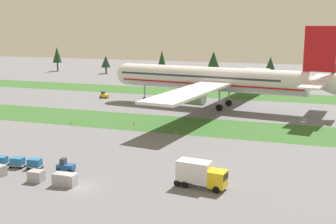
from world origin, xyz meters
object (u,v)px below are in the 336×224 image
(uld_container_2, at_px, (36,176))
(taxiway_marker_1, at_px, (134,124))
(pushback_tractor, at_px, (104,95))
(uld_container_1, at_px, (61,179))
(ground_crew_marshaller, at_px, (68,181))
(cargo_dolly_third, at_px, (1,160))
(taxiway_marker_0, at_px, (176,132))
(uld_container_3, at_px, (69,180))
(airliner, at_px, (217,79))
(baggage_tug, at_px, (65,166))
(catering_truck, at_px, (200,174))
(cargo_dolly_second, at_px, (17,162))
(cargo_dolly_lead, at_px, (35,163))
(taxiway_marker_2, at_px, (71,123))

(uld_container_2, xyz_separation_m, taxiway_marker_1, (-0.78, 36.65, -0.47))
(pushback_tractor, relative_size, uld_container_1, 1.38)
(ground_crew_marshaller, bearing_deg, cargo_dolly_third, 144.35)
(ground_crew_marshaller, bearing_deg, taxiway_marker_0, 63.39)
(uld_container_1, height_order, uld_container_2, uld_container_1)
(uld_container_2, xyz_separation_m, uld_container_3, (5.19, -0.07, 0.06))
(uld_container_3, bearing_deg, airliner, 84.03)
(baggage_tug, height_order, pushback_tractor, same)
(cargo_dolly_third, bearing_deg, uld_container_2, 60.91)
(uld_container_2, bearing_deg, cargo_dolly_third, 156.71)
(pushback_tractor, bearing_deg, airliner, 90.00)
(baggage_tug, bearing_deg, taxiway_marker_1, 178.38)
(catering_truck, bearing_deg, taxiway_marker_0, -149.06)
(airliner, bearing_deg, uld_container_2, 177.04)
(baggage_tug, relative_size, taxiway_marker_1, 4.45)
(catering_truck, xyz_separation_m, uld_container_2, (-22.28, -5.07, -1.18))
(cargo_dolly_third, bearing_deg, airliner, 154.40)
(ground_crew_marshaller, xyz_separation_m, uld_container_1, (-1.24, 0.36, -0.07))
(uld_container_2, bearing_deg, catering_truck, 12.82)
(cargo_dolly_third, xyz_separation_m, taxiway_marker_0, (19.43, 28.32, -0.63))
(cargo_dolly_third, height_order, uld_container_3, uld_container_3)
(cargo_dolly_second, height_order, uld_container_3, uld_container_3)
(uld_container_3, distance_m, taxiway_marker_1, 37.20)
(ground_crew_marshaller, relative_size, uld_container_3, 0.87)
(uld_container_2, bearing_deg, uld_container_1, -3.29)
(pushback_tractor, xyz_separation_m, uld_container_3, (28.51, -66.95, 0.02))
(airliner, distance_m, uld_container_1, 63.20)
(cargo_dolly_second, bearing_deg, ground_crew_marshaller, 61.69)
(cargo_dolly_second, bearing_deg, cargo_dolly_third, -90.00)
(cargo_dolly_lead, distance_m, pushback_tractor, 65.41)
(ground_crew_marshaller, height_order, uld_container_1, uld_container_1)
(cargo_dolly_second, bearing_deg, airliner, 156.87)
(cargo_dolly_lead, relative_size, catering_truck, 0.33)
(baggage_tug, relative_size, cargo_dolly_lead, 1.16)
(ground_crew_marshaller, height_order, taxiway_marker_1, ground_crew_marshaller)
(taxiway_marker_1, bearing_deg, pushback_tractor, 126.70)
(airliner, height_order, taxiway_marker_1, airliner)
(airliner, height_order, ground_crew_marshaller, airliner)
(taxiway_marker_1, height_order, taxiway_marker_2, taxiway_marker_1)
(cargo_dolly_lead, relative_size, ground_crew_marshaller, 1.35)
(uld_container_2, bearing_deg, taxiway_marker_1, 91.21)
(cargo_dolly_second, xyz_separation_m, taxiway_marker_0, (16.54, 28.02, -0.63))
(uld_container_1, relative_size, taxiway_marker_1, 3.28)
(cargo_dolly_second, height_order, catering_truck, catering_truck)
(taxiway_marker_1, bearing_deg, airliner, 63.93)
(ground_crew_marshaller, xyz_separation_m, uld_container_2, (-5.39, 0.59, -0.17))
(cargo_dolly_third, height_order, pushback_tractor, pushback_tractor)
(cargo_dolly_second, distance_m, taxiway_marker_2, 29.93)
(cargo_dolly_second, relative_size, uld_container_3, 1.17)
(uld_container_3, bearing_deg, uld_container_2, 179.27)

